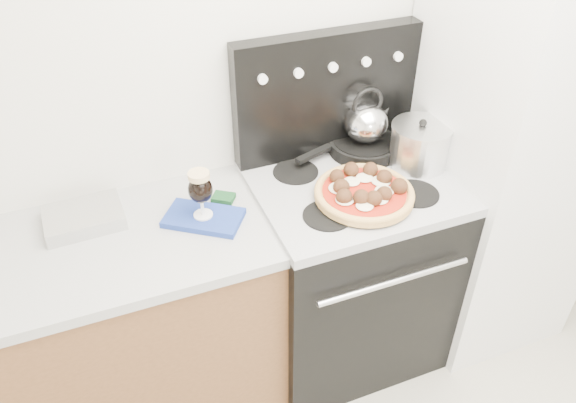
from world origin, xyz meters
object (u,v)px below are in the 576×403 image
base_cabinet (83,346)px  pizza_pan (364,198)px  skillet (364,146)px  tea_kettle (366,119)px  beer_glass (201,194)px  pizza (364,191)px  stove_body (346,273)px  fridge (508,144)px  oven_mitt (204,218)px  stock_pot (419,146)px

base_cabinet → pizza_pan: (1.09, -0.13, 0.50)m
skillet → tea_kettle: bearing=180.0°
beer_glass → pizza_pan: (0.58, -0.12, -0.09)m
pizza_pan → pizza: bearing=0.0°
stove_body → tea_kettle: size_ratio=4.45×
fridge → tea_kettle: (-0.56, 0.22, 0.12)m
beer_glass → tea_kettle: 0.76m
stove_body → beer_glass: (-0.59, 0.01, 0.58)m
oven_mitt → pizza: pizza is taller
base_cabinet → skillet: skillet is taller
fridge → pizza_pan: 0.72m
stove_body → tea_kettle: bearing=53.3°
pizza_pan → stock_pot: (0.31, 0.13, 0.08)m
fridge → beer_glass: bearing=178.2°
fridge → stock_pot: bearing=172.7°
beer_glass → skillet: (0.73, 0.18, -0.07)m
stove_body → fridge: bearing=-2.0°
beer_glass → tea_kettle: tea_kettle is taller
stove_body → skillet: skillet is taller
base_cabinet → fridge: bearing=-1.6°
stove_body → fridge: (0.70, -0.03, 0.51)m
base_cabinet → oven_mitt: (0.51, -0.01, 0.48)m
stove_body → pizza_pan: pizza_pan is taller
fridge → skillet: fridge is taller
skillet → pizza: bearing=-117.7°
pizza_pan → stove_body: bearing=82.2°
stove_body → beer_glass: size_ratio=4.72×
oven_mitt → stock_pot: 0.89m
pizza_pan → beer_glass: bearing=168.0°
oven_mitt → tea_kettle: bearing=13.5°
oven_mitt → skillet: (0.73, 0.18, 0.03)m
pizza_pan → skillet: bearing=62.3°
base_cabinet → stove_body: stove_body is taller
base_cabinet → fridge: 1.88m
base_cabinet → tea_kettle: bearing=7.6°
oven_mitt → beer_glass: (0.00, 0.00, 0.10)m
fridge → stock_pot: size_ratio=8.37×
stove_body → base_cabinet: bearing=178.7°
base_cabinet → fridge: (1.80, -0.05, 0.52)m
stove_body → tea_kettle: 0.67m
stock_pot → stove_body: bearing=-174.9°
base_cabinet → skillet: (1.25, 0.17, 0.52)m
oven_mitt → pizza_pan: size_ratio=0.80×
pizza → skillet: size_ratio=1.27×
oven_mitt → pizza: 0.59m
fridge → pizza: bearing=-173.4°
beer_glass → pizza_pan: size_ratio=0.55×
stove_body → beer_glass: 0.83m
fridge → pizza: (-0.71, -0.08, 0.01)m
fridge → pizza: size_ratio=5.21×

